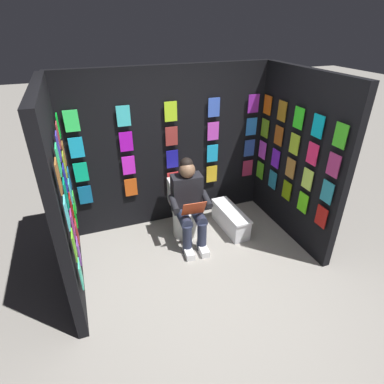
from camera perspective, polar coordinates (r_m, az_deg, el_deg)
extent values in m
plane|color=gray|center=(3.74, 5.11, -18.40)|extent=(30.00, 30.00, 0.00)
cube|color=black|center=(4.52, -3.94, 7.78)|extent=(2.93, 0.10, 2.24)
cube|color=#10619C|center=(4.48, -18.68, -0.50)|extent=(0.17, 0.01, 0.26)
cube|color=#E15315|center=(4.51, -10.94, 0.82)|extent=(0.17, 0.01, 0.26)
cube|color=#F1393B|center=(4.63, -3.45, 2.09)|extent=(0.17, 0.01, 0.26)
cube|color=gold|center=(4.82, 3.57, 3.25)|extent=(0.17, 0.01, 0.26)
cube|color=#A6274D|center=(5.08, 9.97, 4.26)|extent=(0.17, 0.01, 0.26)
cube|color=#0CC287|center=(4.33, -19.37, 3.38)|extent=(0.17, 0.01, 0.26)
cube|color=#DF22E0|center=(4.37, -11.34, 4.72)|extent=(0.17, 0.01, 0.26)
cube|color=#1B19A1|center=(4.49, -3.57, 5.93)|extent=(0.17, 0.01, 0.26)
cube|color=#1BA9E5|center=(4.69, 3.70, 6.96)|extent=(0.17, 0.01, 0.26)
cube|color=#2A4A9A|center=(4.95, 10.30, 7.80)|extent=(0.17, 0.01, 0.26)
cube|color=#19B3EA|center=(4.21, -20.11, 7.51)|extent=(0.17, 0.01, 0.26)
cube|color=#B010C7|center=(4.24, -11.78, 8.87)|extent=(0.17, 0.01, 0.26)
cube|color=#9B312E|center=(4.37, -3.71, 10.00)|extent=(0.17, 0.01, 0.26)
cube|color=#D145CD|center=(4.57, 3.83, 10.88)|extent=(0.17, 0.01, 0.26)
cube|color=blue|center=(4.84, 10.65, 11.51)|extent=(0.17, 0.01, 0.26)
cube|color=#39F169|center=(4.10, -20.92, 11.87)|extent=(0.17, 0.01, 0.26)
cube|color=#3FD2D9|center=(4.14, -12.26, 13.24)|extent=(0.17, 0.01, 0.26)
cube|color=#B5E823|center=(4.27, -3.85, 14.28)|extent=(0.17, 0.01, 0.26)
cube|color=blue|center=(4.48, 3.97, 14.97)|extent=(0.17, 0.01, 0.26)
cube|color=purple|center=(4.76, 11.03, 15.37)|extent=(0.17, 0.01, 0.26)
cube|color=black|center=(4.40, 18.44, 5.74)|extent=(0.10, 1.74, 2.24)
cube|color=#4EAF1C|center=(5.05, 12.18, 3.86)|extent=(0.01, 0.17, 0.26)
cube|color=teal|center=(4.79, 14.32, 2.17)|extent=(0.01, 0.17, 0.26)
cube|color=#698C0A|center=(4.54, 16.70, 0.28)|extent=(0.01, 0.17, 0.26)
cube|color=#5BDB15|center=(4.31, 19.34, -1.81)|extent=(0.01, 0.17, 0.26)
cube|color=#A91410|center=(4.10, 22.28, -4.14)|extent=(0.01, 0.17, 0.26)
cube|color=#C53DC7|center=(4.92, 12.58, 7.41)|extent=(0.01, 0.17, 0.26)
cube|color=#6C1FCA|center=(4.65, 14.82, 5.87)|extent=(0.01, 0.17, 0.26)
cube|color=#A97330|center=(4.40, 17.31, 4.13)|extent=(0.01, 0.17, 0.26)
cube|color=#C2EC52|center=(4.16, 20.09, 2.18)|extent=(0.01, 0.17, 0.26)
cube|color=teal|center=(3.94, 23.18, -0.01)|extent=(0.01, 0.17, 0.26)
cube|color=#699317|center=(4.81, 13.01, 11.14)|extent=(0.01, 0.17, 0.26)
cube|color=#A04E15|center=(4.54, 15.36, 9.77)|extent=(0.01, 0.17, 0.26)
cube|color=#9FC227|center=(4.28, 17.97, 8.22)|extent=(0.01, 0.17, 0.26)
cube|color=#F0245D|center=(4.03, 20.89, 6.45)|extent=(0.01, 0.17, 0.26)
cube|color=#A32D69|center=(3.80, 24.16, 4.43)|extent=(0.01, 0.17, 0.26)
cube|color=#CF560C|center=(4.72, 13.48, 15.02)|extent=(0.01, 0.17, 0.26)
cube|color=#9E6E18|center=(4.44, 15.93, 13.86)|extent=(0.01, 0.17, 0.26)
cube|color=#2FDF21|center=(4.18, 18.68, 12.52)|extent=(0.01, 0.17, 0.26)
cube|color=#0BA8C1|center=(3.92, 21.76, 10.97)|extent=(0.01, 0.17, 0.26)
cube|color=green|center=(3.68, 25.21, 9.18)|extent=(0.01, 0.17, 0.26)
cube|color=black|center=(3.54, -22.62, -0.90)|extent=(0.10, 1.74, 2.24)
cube|color=#40D7AB|center=(3.21, -19.42, -13.74)|extent=(0.01, 0.17, 0.26)
cube|color=purple|center=(3.48, -19.75, -9.98)|extent=(0.01, 0.17, 0.26)
cube|color=#B62A2B|center=(3.76, -20.02, -6.78)|extent=(0.01, 0.17, 0.26)
cube|color=#0DA91C|center=(4.06, -20.25, -4.03)|extent=(0.01, 0.17, 0.26)
cube|color=green|center=(4.36, -20.45, -1.66)|extent=(0.01, 0.17, 0.26)
cube|color=#61C024|center=(3.00, -20.47, -8.97)|extent=(0.01, 0.17, 0.26)
cube|color=#A13385|center=(3.29, -20.71, -5.39)|extent=(0.01, 0.17, 0.26)
cube|color=maroon|center=(3.59, -20.92, -2.39)|extent=(0.01, 0.17, 0.26)
cube|color=#3ED2CE|center=(3.90, -21.08, 0.13)|extent=(0.01, 0.17, 0.26)
cube|color=#1A5CA0|center=(4.21, -21.23, 2.28)|extent=(0.01, 0.17, 0.26)
cube|color=#52E5EC|center=(2.82, -21.64, -3.53)|extent=(0.01, 0.17, 0.26)
cube|color=#09916A|center=(3.12, -21.78, -0.26)|extent=(0.01, 0.17, 0.26)
cube|color=#2526AB|center=(3.44, -21.89, 2.41)|extent=(0.01, 0.17, 0.26)
cube|color=#9DC329|center=(3.76, -21.98, 4.63)|extent=(0.01, 0.17, 0.26)
cube|color=#9E6229|center=(4.08, -22.06, 6.50)|extent=(0.01, 0.17, 0.26)
cube|color=#A3662E|center=(2.66, -22.93, 2.61)|extent=(0.01, 0.17, 0.26)
cube|color=#2FDA7F|center=(2.98, -22.95, 5.38)|extent=(0.01, 0.17, 0.26)
cube|color=#4539BC|center=(3.31, -22.95, 7.62)|extent=(0.01, 0.17, 0.26)
cube|color=#A43739|center=(3.64, -22.96, 9.45)|extent=(0.01, 0.17, 0.26)
cube|color=#0ED530|center=(3.98, -22.97, 10.97)|extent=(0.01, 0.17, 0.26)
cylinder|color=white|center=(4.51, -1.03, -5.39)|extent=(0.38, 0.38, 0.40)
cylinder|color=white|center=(4.40, -1.06, -3.11)|extent=(0.41, 0.41, 0.02)
cube|color=white|center=(4.53, -1.93, 0.38)|extent=(0.39, 0.21, 0.36)
cylinder|color=white|center=(4.45, -1.65, -0.15)|extent=(0.39, 0.10, 0.39)
cube|color=black|center=(4.23, -0.96, -0.19)|extent=(0.42, 0.25, 0.52)
sphere|color=brown|center=(4.05, -0.89, 3.99)|extent=(0.21, 0.21, 0.21)
sphere|color=black|center=(4.04, -1.00, 5.04)|extent=(0.17, 0.17, 0.17)
cylinder|color=#23283D|center=(4.22, 1.10, -4.19)|extent=(0.18, 0.41, 0.15)
cylinder|color=#23283D|center=(4.17, -1.54, -4.60)|extent=(0.18, 0.41, 0.15)
cylinder|color=#23283D|center=(4.21, 1.79, -8.07)|extent=(0.12, 0.12, 0.42)
cylinder|color=#23283D|center=(4.16, -0.86, -8.53)|extent=(0.12, 0.12, 0.42)
cube|color=white|center=(4.27, 2.00, -10.32)|extent=(0.13, 0.27, 0.09)
cube|color=white|center=(4.22, -0.63, -10.80)|extent=(0.13, 0.27, 0.09)
cylinder|color=black|center=(4.15, 2.63, -1.26)|extent=(0.11, 0.31, 0.13)
cylinder|color=black|center=(4.05, -3.29, -2.13)|extent=(0.11, 0.31, 0.13)
cube|color=#BD3D1B|center=(3.97, 0.33, -3.02)|extent=(0.31, 0.15, 0.23)
cube|color=silver|center=(4.68, 6.92, -5.02)|extent=(0.27, 0.76, 0.29)
cube|color=white|center=(4.60, 7.04, -3.37)|extent=(0.28, 0.79, 0.03)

